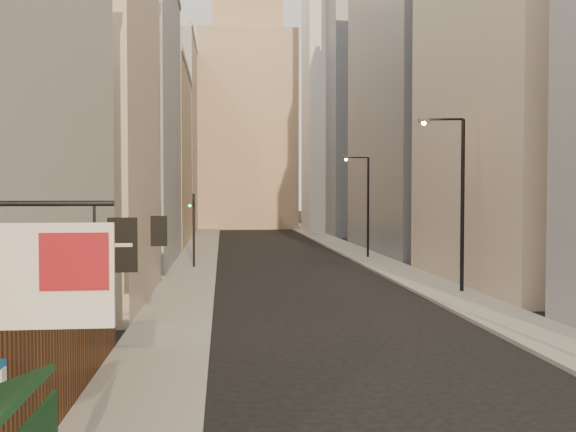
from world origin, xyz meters
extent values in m
cube|color=#9C9A8F|center=(-6.50, 55.00, 0.07)|extent=(3.00, 140.00, 0.15)
cube|color=#9C9A8F|center=(6.50, 55.00, 0.07)|extent=(3.00, 140.00, 0.15)
cube|color=beige|center=(-6.50, 3.00, 4.15)|extent=(1.60, 0.06, 1.10)
cube|color=maroon|center=(-6.10, 3.00, 4.30)|extent=(0.70, 0.10, 0.60)
cube|color=#1159A9|center=(-7.95, 6.20, 2.20)|extent=(0.08, 0.40, 0.50)
cube|color=black|center=(-7.30, 14.00, 3.60)|extent=(0.80, 0.08, 1.50)
cube|color=black|center=(-7.30, 24.00, 3.40)|extent=(0.70, 0.08, 1.30)
cube|color=#B9A592|center=(-12.00, 26.00, 8.00)|extent=(8.00, 12.00, 16.00)
cube|color=gray|center=(-12.00, 42.00, 10.00)|extent=(8.00, 16.00, 20.00)
cube|color=tan|center=(-12.00, 60.00, 8.50)|extent=(8.00, 18.00, 17.00)
cube|color=gray|center=(-12.00, 80.00, 12.00)|extent=(8.00, 20.00, 24.00)
cube|color=#B9A592|center=(12.00, 30.00, 10.00)|extent=(8.00, 16.00, 20.00)
cube|color=gray|center=(12.00, 50.00, 13.00)|extent=(8.00, 20.00, 26.00)
cube|color=gray|center=(18.00, 78.00, 25.00)|extent=(20.00, 22.00, 50.00)
cube|color=tan|center=(-1.00, 92.00, 14.00)|extent=(14.00, 14.00, 28.00)
cube|color=tan|center=(-1.00, 92.00, 31.00)|extent=(10.00, 10.00, 6.00)
cube|color=silver|center=(10.00, 78.00, 17.00)|extent=(8.00, 8.00, 34.00)
cylinder|color=black|center=(7.27, 26.93, 4.34)|extent=(0.19, 0.19, 8.68)
cylinder|color=black|center=(6.32, 27.08, 8.68)|extent=(1.92, 0.42, 0.12)
cube|color=black|center=(5.37, 27.24, 8.63)|extent=(0.56, 0.29, 0.17)
sphere|color=#FF993F|center=(5.37, 27.24, 8.51)|extent=(0.23, 0.23, 0.23)
cylinder|color=black|center=(6.49, 44.28, 3.88)|extent=(0.17, 0.17, 7.75)
cylinder|color=black|center=(5.63, 44.28, 7.75)|extent=(1.72, 0.11, 0.10)
cube|color=black|center=(4.77, 44.27, 7.71)|extent=(0.47, 0.19, 0.16)
sphere|color=#FF993F|center=(4.77, 44.27, 7.60)|extent=(0.21, 0.21, 0.21)
cylinder|color=black|center=(-6.49, 38.93, 2.50)|extent=(0.16, 0.16, 5.00)
imported|color=black|center=(-6.49, 38.93, 4.20)|extent=(0.48, 0.48, 1.13)
sphere|color=#19E533|center=(-6.74, 38.93, 4.20)|extent=(0.16, 0.16, 0.16)
camera|label=1|loc=(-4.57, -3.81, 5.00)|focal=40.00mm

